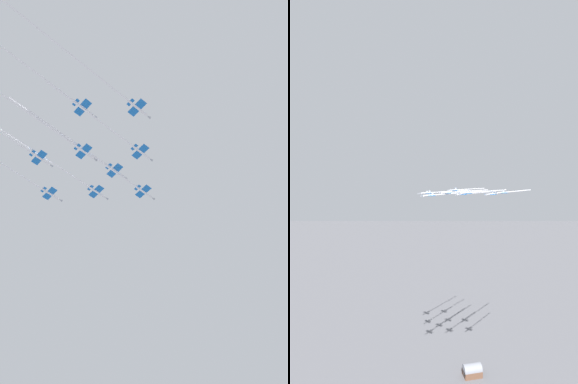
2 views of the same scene
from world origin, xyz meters
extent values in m
cylinder|color=white|center=(8.85, -15.13, 144.75)|extent=(8.29, 3.21, 1.02)
cone|color=#9EA3AD|center=(3.95, -16.49, 144.75)|extent=(2.04, 1.43, 0.97)
cube|color=blue|center=(9.30, -15.01, 144.71)|extent=(4.83, 7.92, 0.17)
cube|color=blue|center=(12.37, -14.16, 144.75)|extent=(2.09, 3.38, 0.17)
cube|color=white|center=(12.29, -14.18, 145.59)|extent=(1.47, 0.54, 1.67)
cylinder|color=white|center=(38.89, -6.79, 144.75)|extent=(52.25, 15.14, 0.71)
cylinder|color=white|center=(26.49, -25.10, 145.97)|extent=(8.29, 3.21, 1.02)
cone|color=#9EA3AD|center=(21.59, -26.47, 145.97)|extent=(2.04, 1.43, 0.97)
cube|color=blue|center=(26.94, -24.98, 145.93)|extent=(4.83, 7.92, 0.17)
cube|color=blue|center=(30.00, -24.13, 145.97)|extent=(2.09, 3.38, 0.17)
cube|color=white|center=(29.93, -24.15, 146.81)|extent=(1.47, 0.54, 1.67)
cylinder|color=white|center=(53.45, -17.62, 145.97)|extent=(46.09, 13.43, 0.71)
cylinder|color=white|center=(18.82, 2.50, 145.00)|extent=(8.29, 3.21, 1.02)
cone|color=#9EA3AD|center=(13.92, 1.14, 145.00)|extent=(2.04, 1.43, 0.97)
cube|color=blue|center=(19.27, 2.63, 144.95)|extent=(4.83, 7.92, 0.17)
cube|color=blue|center=(22.34, 3.48, 145.00)|extent=(2.09, 3.38, 0.17)
cube|color=white|center=(22.27, 3.46, 145.83)|extent=(1.47, 0.54, 1.67)
cylinder|color=white|center=(42.52, 9.08, 145.00)|extent=(39.55, 11.62, 0.71)
cylinder|color=white|center=(24.04, -10.92, 145.55)|extent=(8.29, 3.21, 1.02)
cone|color=#9EA3AD|center=(19.14, -12.28, 145.55)|extent=(2.04, 1.43, 0.97)
cube|color=blue|center=(24.48, -10.79, 145.50)|extent=(4.83, 7.92, 0.17)
cube|color=blue|center=(27.55, -9.94, 145.55)|extent=(2.09, 3.38, 0.17)
cube|color=white|center=(27.48, -9.96, 146.38)|extent=(1.47, 0.54, 1.67)
cylinder|color=white|center=(50.27, -3.63, 145.55)|extent=(44.63, 13.03, 0.71)
cylinder|color=white|center=(44.13, -35.08, 146.04)|extent=(8.29, 3.21, 1.02)
cone|color=#9EA3AD|center=(39.23, -36.44, 146.04)|extent=(2.04, 1.43, 0.97)
cube|color=blue|center=(44.57, -34.95, 146.00)|extent=(4.83, 7.92, 0.17)
cube|color=blue|center=(47.64, -34.10, 146.04)|extent=(2.09, 3.38, 0.17)
cube|color=white|center=(47.57, -34.12, 146.88)|extent=(1.47, 0.54, 1.67)
cylinder|color=white|center=(67.81, -28.50, 146.04)|extent=(39.53, 11.61, 0.71)
cylinder|color=white|center=(28.80, 20.14, 143.67)|extent=(8.29, 3.21, 1.02)
cone|color=#9EA3AD|center=(23.89, 18.78, 143.67)|extent=(2.04, 1.43, 0.97)
cube|color=blue|center=(29.24, 20.26, 143.62)|extent=(4.83, 7.92, 0.17)
cube|color=blue|center=(32.31, 21.12, 143.67)|extent=(2.09, 3.38, 0.17)
cube|color=white|center=(32.24, 21.10, 144.50)|extent=(1.47, 0.54, 1.67)
cylinder|color=white|center=(59.40, 28.64, 143.67)|extent=(53.37, 15.45, 0.71)
cylinder|color=white|center=(39.22, -6.70, 143.93)|extent=(8.29, 3.21, 1.02)
cone|color=#9EA3AD|center=(34.32, -8.06, 143.93)|extent=(2.04, 1.43, 0.97)
cube|color=blue|center=(39.67, -6.58, 143.88)|extent=(4.83, 7.92, 0.17)
cube|color=blue|center=(42.73, -5.73, 143.93)|extent=(2.09, 3.38, 0.17)
cube|color=white|center=(42.66, -5.75, 144.76)|extent=(1.47, 0.54, 1.67)
cylinder|color=white|center=(64.23, 0.24, 143.93)|extent=(42.19, 12.35, 0.71)
cylinder|color=white|center=(54.10, -17.44, 144.00)|extent=(8.29, 3.21, 1.02)
cone|color=#9EA3AD|center=(49.20, -18.80, 144.00)|extent=(2.04, 1.43, 0.97)
cube|color=blue|center=(54.54, -17.31, 143.96)|extent=(4.83, 7.92, 0.17)
cube|color=blue|center=(57.61, -16.46, 144.00)|extent=(2.09, 3.38, 0.17)
cube|color=white|center=(57.54, -16.48, 144.83)|extent=(1.47, 0.54, 1.67)
cylinder|color=white|center=(46.43, 10.17, 145.77)|extent=(8.29, 3.21, 1.02)
cone|color=#9EA3AD|center=(41.53, 8.81, 145.77)|extent=(2.04, 1.43, 0.97)
cube|color=blue|center=(46.88, 10.29, 145.72)|extent=(4.83, 7.92, 0.17)
cube|color=blue|center=(49.94, 11.14, 145.77)|extent=(2.09, 3.38, 0.17)
cube|color=white|center=(49.87, 11.12, 146.60)|extent=(1.47, 0.54, 1.67)
cylinder|color=white|center=(69.66, 16.62, 145.77)|extent=(38.63, 11.36, 0.71)
camera|label=1|loc=(60.68, 89.17, 2.07)|focal=40.34mm
camera|label=2|loc=(-76.78, -142.02, 154.60)|focal=26.40mm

